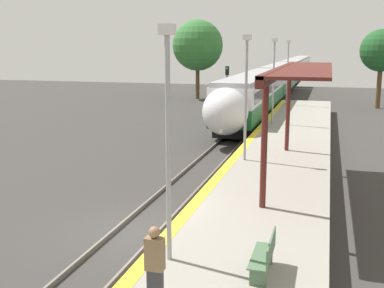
% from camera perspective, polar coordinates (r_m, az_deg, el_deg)
% --- Properties ---
extents(ground_plane, '(120.00, 120.00, 0.00)m').
position_cam_1_polar(ground_plane, '(16.18, -6.29, -10.24)').
color(ground_plane, '#383533').
extents(rail_left, '(0.08, 90.00, 0.15)m').
position_cam_1_polar(rail_left, '(16.43, -8.66, -9.69)').
color(rail_left, slate).
rests_on(rail_left, ground_plane).
extents(rail_right, '(0.08, 90.00, 0.15)m').
position_cam_1_polar(rail_right, '(15.91, -3.86, -10.29)').
color(rail_right, slate).
rests_on(rail_right, ground_plane).
extents(train, '(2.83, 86.50, 3.78)m').
position_cam_1_polar(train, '(69.47, 11.19, 8.20)').
color(train, black).
rests_on(train, ground_plane).
extents(platform_right, '(4.42, 64.00, 0.98)m').
position_cam_1_polar(platform_right, '(15.07, 7.34, -9.97)').
color(platform_right, gray).
rests_on(platform_right, ground_plane).
extents(platform_bench, '(0.44, 1.50, 0.89)m').
position_cam_1_polar(platform_bench, '(11.06, 8.71, -12.89)').
color(platform_bench, '#4C6B4C').
rests_on(platform_bench, platform_right).
extents(person_waiting, '(0.36, 0.22, 1.69)m').
position_cam_1_polar(person_waiting, '(9.50, -4.41, -14.32)').
color(person_waiting, '#333338').
rests_on(person_waiting, platform_right).
extents(railway_signal, '(0.28, 0.28, 4.38)m').
position_cam_1_polar(railway_signal, '(39.22, 4.17, 6.70)').
color(railway_signal, '#59595E').
rests_on(railway_signal, ground_plane).
extents(lamppost_near, '(0.36, 0.20, 5.49)m').
position_cam_1_polar(lamppost_near, '(10.94, -2.86, 1.63)').
color(lamppost_near, '#9E9EA3').
rests_on(lamppost_near, platform_right).
extents(lamppost_mid, '(0.36, 0.20, 5.49)m').
position_cam_1_polar(lamppost_mid, '(21.19, 6.42, 6.40)').
color(lamppost_mid, '#9E9EA3').
rests_on(lamppost_mid, platform_right).
extents(lamppost_far, '(0.36, 0.20, 5.49)m').
position_cam_1_polar(lamppost_far, '(31.69, 9.64, 8.01)').
color(lamppost_far, '#9E9EA3').
rests_on(lamppost_far, platform_right).
extents(lamppost_farthest, '(0.36, 0.20, 5.49)m').
position_cam_1_polar(lamppost_farthest, '(42.25, 11.27, 8.81)').
color(lamppost_farthest, '#9E9EA3').
rests_on(lamppost_farthest, platform_right).
extents(station_canopy, '(2.02, 11.77, 4.22)m').
position_cam_1_polar(station_canopy, '(19.06, 12.18, 8.06)').
color(station_canopy, '#511E19').
rests_on(station_canopy, platform_right).
extents(background_tree_left, '(5.68, 5.68, 8.87)m').
position_cam_1_polar(background_tree_left, '(55.13, 0.68, 11.60)').
color(background_tree_left, brown).
rests_on(background_tree_left, ground_plane).
extents(background_tree_right, '(4.04, 4.04, 7.57)m').
position_cam_1_polar(background_tree_right, '(50.00, 21.56, 10.23)').
color(background_tree_right, brown).
rests_on(background_tree_right, ground_plane).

